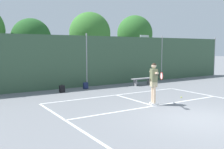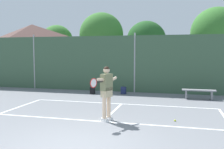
{
  "view_description": "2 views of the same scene",
  "coord_description": "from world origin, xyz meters",
  "px_view_note": "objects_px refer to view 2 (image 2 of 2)",
  "views": [
    {
      "loc": [
        -7.32,
        -5.73,
        2.52
      ],
      "look_at": [
        -0.8,
        4.64,
        1.23
      ],
      "focal_mm": 40.8,
      "sensor_mm": 36.0,
      "label": 1
    },
    {
      "loc": [
        2.43,
        -5.6,
        2.34
      ],
      "look_at": [
        -0.85,
        7.07,
        1.18
      ],
      "focal_mm": 40.99,
      "sensor_mm": 36.0,
      "label": 2
    }
  ],
  "objects_px": {
    "tennis_ball": "(175,120)",
    "backpack_navy": "(123,91)",
    "courtside_bench": "(199,92)",
    "backpack_black": "(92,90)",
    "tennis_player": "(106,88)"
  },
  "relations": [
    {
      "from": "tennis_ball",
      "to": "backpack_black",
      "type": "xyz_separation_m",
      "value": [
        -4.53,
        4.67,
        0.16
      ]
    },
    {
      "from": "backpack_navy",
      "to": "tennis_player",
      "type": "bearing_deg",
      "value": -84.07
    },
    {
      "from": "tennis_player",
      "to": "courtside_bench",
      "type": "distance_m",
      "value": 6.01
    },
    {
      "from": "tennis_ball",
      "to": "courtside_bench",
      "type": "xyz_separation_m",
      "value": [
        1.08,
        4.46,
        0.33
      ]
    },
    {
      "from": "backpack_black",
      "to": "tennis_ball",
      "type": "bearing_deg",
      "value": -45.83
    },
    {
      "from": "backpack_navy",
      "to": "tennis_ball",
      "type": "bearing_deg",
      "value": -60.68
    },
    {
      "from": "tennis_player",
      "to": "courtside_bench",
      "type": "height_order",
      "value": "tennis_player"
    },
    {
      "from": "tennis_player",
      "to": "backpack_navy",
      "type": "height_order",
      "value": "tennis_player"
    },
    {
      "from": "tennis_player",
      "to": "courtside_bench",
      "type": "xyz_separation_m",
      "value": [
        3.35,
        4.93,
        -0.75
      ]
    },
    {
      "from": "tennis_ball",
      "to": "backpack_black",
      "type": "relative_size",
      "value": 0.14
    },
    {
      "from": "tennis_player",
      "to": "tennis_ball",
      "type": "bearing_deg",
      "value": 11.84
    },
    {
      "from": "courtside_bench",
      "to": "backpack_black",
      "type": "bearing_deg",
      "value": 177.85
    },
    {
      "from": "tennis_player",
      "to": "tennis_ball",
      "type": "xyz_separation_m",
      "value": [
        2.27,
        0.48,
        -1.08
      ]
    },
    {
      "from": "tennis_ball",
      "to": "backpack_navy",
      "type": "relative_size",
      "value": 0.14
    },
    {
      "from": "tennis_ball",
      "to": "backpack_navy",
      "type": "height_order",
      "value": "backpack_navy"
    }
  ]
}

